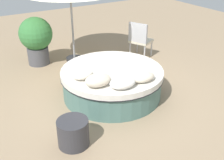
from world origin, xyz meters
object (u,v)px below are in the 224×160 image
patio_chair (140,38)px  side_table (73,133)px  planter (36,38)px  throw_pillow_2 (123,83)px  round_bed (112,82)px  throw_pillow_3 (143,77)px  throw_pillow_0 (82,74)px  throw_pillow_1 (98,80)px

patio_chair → side_table: (3.01, 2.36, -0.34)m
patio_chair → planter: 2.66m
throw_pillow_2 → round_bed: bearing=-107.0°
round_bed → patio_chair: 2.18m
throw_pillow_3 → patio_chair: size_ratio=0.48×
planter → patio_chair: bearing=157.3°
throw_pillow_0 → side_table: throw_pillow_0 is taller
throw_pillow_1 → patio_chair: size_ratio=0.50×
round_bed → throw_pillow_3: 0.83m
planter → side_table: (0.55, 3.38, -0.47)m
planter → side_table: planter is taller
throw_pillow_0 → throw_pillow_1: (-0.11, 0.40, 0.02)m
round_bed → patio_chair: bearing=-141.2°
planter → throw_pillow_3: bearing=107.9°
throw_pillow_1 → patio_chair: 2.88m
planter → side_table: 3.46m
throw_pillow_0 → throw_pillow_3: throw_pillow_0 is taller
side_table → planter: bearing=-99.2°
patio_chair → throw_pillow_0: bearing=-85.2°
throw_pillow_3 → throw_pillow_0: bearing=-36.9°
throw_pillow_1 → side_table: size_ratio=0.99×
throw_pillow_0 → throw_pillow_1: size_ratio=0.84×
throw_pillow_0 → patio_chair: patio_chair is taller
patio_chair → planter: bearing=-138.6°
patio_chair → planter: planter is taller
round_bed → side_table: (1.32, 1.00, -0.08)m
throw_pillow_0 → side_table: size_ratio=0.83×
patio_chair → planter: size_ratio=0.81×
side_table → round_bed: bearing=-142.8°
throw_pillow_1 → patio_chair: bearing=-141.4°
throw_pillow_1 → planter: bearing=-85.7°
throw_pillow_2 → planter: (0.55, -3.10, 0.02)m
patio_chair → round_bed: bearing=-77.1°
throw_pillow_0 → side_table: (0.65, 0.96, -0.45)m
throw_pillow_0 → planter: 2.42m
round_bed → side_table: bearing=37.2°
throw_pillow_0 → throw_pillow_3: size_ratio=0.87×
throw_pillow_2 → side_table: throw_pillow_2 is taller
throw_pillow_2 → throw_pillow_3: (-0.45, -0.00, -0.01)m
round_bed → throw_pillow_3: throw_pillow_3 is taller
throw_pillow_2 → patio_chair: size_ratio=0.50×
round_bed → side_table: round_bed is taller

